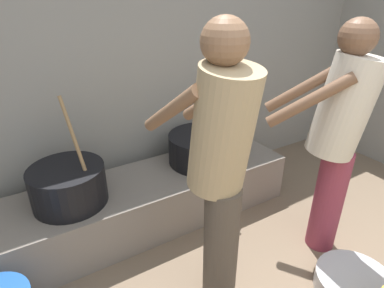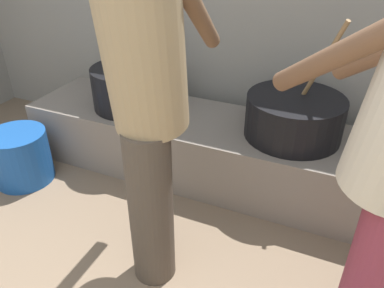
{
  "view_description": "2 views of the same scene",
  "coord_description": "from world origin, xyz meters",
  "px_view_note": "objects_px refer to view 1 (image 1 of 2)",
  "views": [
    {
      "loc": [
        -0.98,
        0.2,
        1.73
      ],
      "look_at": [
        -0.1,
        1.65,
        0.9
      ],
      "focal_mm": 29.85,
      "sensor_mm": 36.0,
      "label": 1
    },
    {
      "loc": [
        0.56,
        0.2,
        1.5
      ],
      "look_at": [
        0.06,
        1.34,
        0.75
      ],
      "focal_mm": 35.26,
      "sensor_mm": 36.0,
      "label": 2
    }
  ],
  "objects_px": {
    "cook_in_cream_shirt": "(338,132)",
    "cooking_pot_main": "(202,148)",
    "cooking_pot_secondary": "(69,185)",
    "cook_in_tan_shirt": "(221,162)",
    "metal_mixing_bowl": "(354,284)"
  },
  "relations": [
    {
      "from": "cook_in_cream_shirt",
      "to": "cooking_pot_main",
      "type": "bearing_deg",
      "value": 116.3
    },
    {
      "from": "cooking_pot_secondary",
      "to": "cook_in_cream_shirt",
      "type": "distance_m",
      "value": 1.79
    },
    {
      "from": "cooking_pot_main",
      "to": "cooking_pot_secondary",
      "type": "relative_size",
      "value": 0.97
    },
    {
      "from": "cooking_pot_main",
      "to": "cook_in_tan_shirt",
      "type": "bearing_deg",
      "value": -117.33
    },
    {
      "from": "cooking_pot_main",
      "to": "cook_in_cream_shirt",
      "type": "bearing_deg",
      "value": -63.7
    },
    {
      "from": "cooking_pot_main",
      "to": "cook_in_cream_shirt",
      "type": "height_order",
      "value": "cook_in_cream_shirt"
    },
    {
      "from": "cooking_pot_main",
      "to": "cooking_pot_secondary",
      "type": "xyz_separation_m",
      "value": [
        -1.08,
        -0.02,
        0.01
      ]
    },
    {
      "from": "cooking_pot_main",
      "to": "cook_in_tan_shirt",
      "type": "xyz_separation_m",
      "value": [
        -0.45,
        -0.86,
        0.41
      ]
    },
    {
      "from": "cook_in_cream_shirt",
      "to": "metal_mixing_bowl",
      "type": "bearing_deg",
      "value": -109.07
    },
    {
      "from": "cooking_pot_secondary",
      "to": "cook_in_cream_shirt",
      "type": "xyz_separation_m",
      "value": [
        1.52,
        -0.87,
        0.37
      ]
    },
    {
      "from": "cooking_pot_main",
      "to": "cook_in_tan_shirt",
      "type": "height_order",
      "value": "cook_in_tan_shirt"
    },
    {
      "from": "cook_in_tan_shirt",
      "to": "metal_mixing_bowl",
      "type": "height_order",
      "value": "cook_in_tan_shirt"
    },
    {
      "from": "cooking_pot_main",
      "to": "metal_mixing_bowl",
      "type": "height_order",
      "value": "cooking_pot_main"
    },
    {
      "from": "metal_mixing_bowl",
      "to": "cooking_pot_secondary",
      "type": "bearing_deg",
      "value": 136.87
    },
    {
      "from": "cook_in_tan_shirt",
      "to": "metal_mixing_bowl",
      "type": "bearing_deg",
      "value": -31.29
    }
  ]
}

